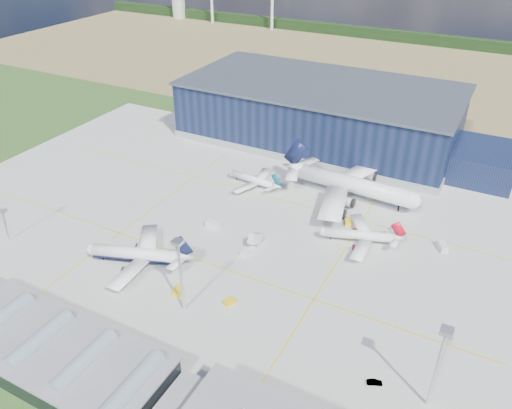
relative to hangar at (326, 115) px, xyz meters
name	(u,v)px	position (x,y,z in m)	size (l,w,h in m)	color
ground	(211,242)	(-2.81, -94.80, -11.62)	(600.00, 600.00, 0.00)	#254A1B
apron	(227,227)	(-2.81, -84.80, -11.59)	(220.00, 160.00, 0.08)	#A4A39E
farmland	(388,69)	(-2.81, 125.20, -11.62)	(600.00, 220.00, 0.01)	#91764E
treeline	(416,38)	(-2.81, 205.20, -7.62)	(600.00, 8.00, 8.00)	black
hangar	(326,115)	(0.00, 0.00, 0.00)	(145.00, 62.00, 26.10)	#0F1A32
glass_concourse	(53,353)	(-9.26, -154.80, -7.93)	(78.00, 23.00, 8.60)	black
light_mast_center	(180,264)	(7.19, -124.80, 3.82)	(2.60, 2.60, 23.00)	silver
light_mast_east	(440,356)	(72.19, -124.80, 3.82)	(2.60, 2.60, 23.00)	silver
airliner_navy	(134,248)	(-17.49, -114.77, -5.98)	(34.59, 33.84, 11.28)	white
airliner_red	(359,231)	(39.48, -72.80, -7.04)	(28.05, 27.44, 9.15)	white
airliner_widebody	(355,177)	(29.23, -46.53, -2.58)	(55.44, 54.24, 18.08)	white
airliner_regional	(253,176)	(-8.76, -54.80, -7.59)	(24.72, 24.18, 8.06)	white
gse_tug_a	(178,291)	(1.88, -120.31, -10.85)	(2.24, 3.66, 1.52)	yellow
gse_tug_b	(230,302)	(17.14, -117.21, -10.91)	(2.17, 3.26, 1.41)	yellow
gse_van_a	(214,224)	(-6.75, -86.95, -10.47)	(2.28, 5.24, 2.28)	silver
gse_cart_a	(245,252)	(10.01, -95.28, -10.89)	(2.22, 3.34, 1.45)	silver
gse_van_b	(442,247)	(64.70, -63.85, -10.52)	(2.19, 4.79, 2.19)	silver
gse_tug_c	(348,222)	(33.36, -63.85, -10.90)	(2.06, 3.29, 1.44)	yellow
airstair	(255,241)	(10.68, -89.85, -9.86)	(2.19, 5.48, 3.51)	silver
car_b	(375,382)	(60.36, -124.97, -11.02)	(1.25, 3.59, 1.18)	#99999E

